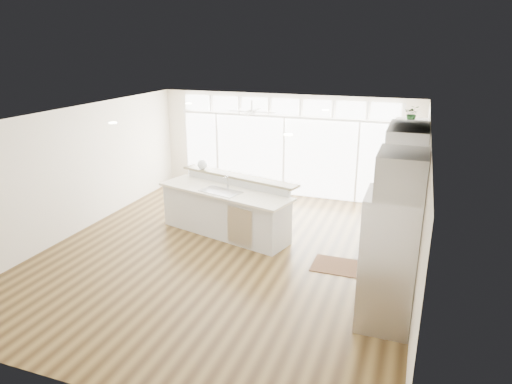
% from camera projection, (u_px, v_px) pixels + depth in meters
% --- Properties ---
extents(floor, '(7.00, 8.00, 0.02)m').
position_uv_depth(floor, '(227.00, 253.00, 9.03)').
color(floor, '#3F2C13').
rests_on(floor, ground).
extents(ceiling, '(7.00, 8.00, 0.02)m').
position_uv_depth(ceiling, '(224.00, 116.00, 8.18)').
color(ceiling, white).
rests_on(ceiling, wall_back).
extents(wall_back, '(7.00, 0.04, 2.70)m').
position_uv_depth(wall_back, '(285.00, 145.00, 12.18)').
color(wall_back, '#EFE4CF').
rests_on(wall_back, floor).
extents(wall_front, '(7.00, 0.04, 2.70)m').
position_uv_depth(wall_front, '(81.00, 292.00, 5.03)').
color(wall_front, '#EFE4CF').
rests_on(wall_front, floor).
extents(wall_left, '(0.04, 8.00, 2.70)m').
position_uv_depth(wall_left, '(75.00, 171.00, 9.73)').
color(wall_left, '#EFE4CF').
rests_on(wall_left, floor).
extents(wall_right, '(0.04, 8.00, 2.70)m').
position_uv_depth(wall_right, '(421.00, 210.00, 7.48)').
color(wall_right, '#EFE4CF').
rests_on(wall_right, floor).
extents(glass_wall, '(5.80, 0.06, 2.08)m').
position_uv_depth(glass_wall, '(284.00, 157.00, 12.22)').
color(glass_wall, white).
rests_on(glass_wall, wall_back).
extents(transom_row, '(5.90, 0.06, 0.40)m').
position_uv_depth(transom_row, '(285.00, 107.00, 11.80)').
color(transom_row, white).
rests_on(transom_row, wall_back).
extents(desk_window, '(0.04, 0.85, 0.85)m').
position_uv_depth(desk_window, '(420.00, 193.00, 7.70)').
color(desk_window, white).
rests_on(desk_window, wall_right).
extents(ceiling_fan, '(1.16, 1.16, 0.32)m').
position_uv_depth(ceiling_fan, '(252.00, 108.00, 10.92)').
color(ceiling_fan, white).
rests_on(ceiling_fan, ceiling).
extents(recessed_lights, '(3.40, 3.00, 0.02)m').
position_uv_depth(recessed_lights, '(228.00, 116.00, 8.37)').
color(recessed_lights, white).
rests_on(recessed_lights, ceiling).
extents(oven_cabinet, '(0.64, 1.20, 2.50)m').
position_uv_depth(oven_cabinet, '(405.00, 183.00, 9.23)').
color(oven_cabinet, silver).
rests_on(oven_cabinet, floor).
extents(desk_nook, '(0.72, 1.30, 0.76)m').
position_uv_depth(desk_nook, '(394.00, 253.00, 8.17)').
color(desk_nook, silver).
rests_on(desk_nook, floor).
extents(upper_cabinets, '(0.64, 1.30, 0.64)m').
position_uv_depth(upper_cabinets, '(407.00, 145.00, 7.54)').
color(upper_cabinets, silver).
rests_on(upper_cabinets, wall_right).
extents(refrigerator, '(0.76, 0.90, 2.00)m').
position_uv_depth(refrigerator, '(388.00, 261.00, 6.51)').
color(refrigerator, silver).
rests_on(refrigerator, floor).
extents(fridge_cabinet, '(0.64, 0.90, 0.60)m').
position_uv_depth(fridge_cabinet, '(402.00, 174.00, 6.08)').
color(fridge_cabinet, silver).
rests_on(fridge_cabinet, wall_right).
extents(framed_photos, '(0.06, 0.22, 0.80)m').
position_uv_depth(framed_photos, '(420.00, 191.00, 8.30)').
color(framed_photos, black).
rests_on(framed_photos, wall_right).
extents(kitchen_island, '(3.25, 1.91, 1.21)m').
position_uv_depth(kitchen_island, '(225.00, 207.00, 9.75)').
color(kitchen_island, silver).
rests_on(kitchen_island, floor).
extents(rug, '(1.00, 0.72, 0.01)m').
position_uv_depth(rug, '(339.00, 266.00, 8.48)').
color(rug, '#361E11').
rests_on(rug, floor).
extents(office_chair, '(0.60, 0.58, 0.94)m').
position_uv_depth(office_chair, '(381.00, 246.00, 8.23)').
color(office_chair, black).
rests_on(office_chair, floor).
extents(fishbowl, '(0.27, 0.27, 0.23)m').
position_uv_depth(fishbowl, '(202.00, 164.00, 10.36)').
color(fishbowl, silver).
rests_on(fishbowl, kitchen_island).
extents(monitor, '(0.16, 0.53, 0.44)m').
position_uv_depth(monitor, '(392.00, 221.00, 8.01)').
color(monitor, black).
rests_on(monitor, desk_nook).
extents(keyboard, '(0.13, 0.33, 0.02)m').
position_uv_depth(keyboard, '(381.00, 231.00, 8.13)').
color(keyboard, silver).
rests_on(keyboard, desk_nook).
extents(potted_plant, '(0.29, 0.32, 0.25)m').
position_uv_depth(potted_plant, '(412.00, 115.00, 8.80)').
color(potted_plant, '#255725').
rests_on(potted_plant, oven_cabinet).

